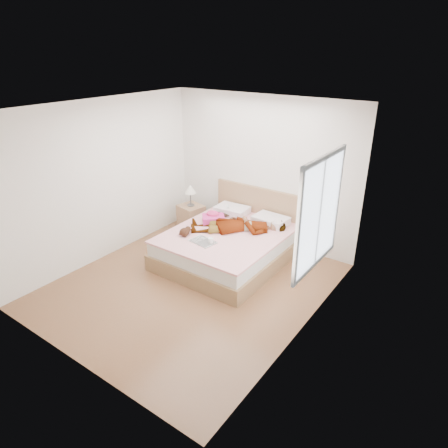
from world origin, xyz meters
name	(u,v)px	position (x,y,z in m)	size (l,w,h in m)	color
ground	(192,285)	(0.00, 0.00, 0.00)	(4.00, 4.00, 0.00)	#4B2A17
woman	(239,223)	(0.08, 1.17, 0.62)	(0.60, 1.60, 0.22)	white
hair	(226,211)	(-0.49, 1.62, 0.55)	(0.41, 0.50, 0.07)	black
phone	(228,206)	(-0.42, 1.57, 0.67)	(0.04, 0.09, 0.01)	silver
room_shell	(319,213)	(1.77, 0.30, 1.50)	(4.00, 4.00, 4.00)	white
bed	(230,243)	(0.00, 1.04, 0.28)	(1.80, 2.08, 1.00)	brown
towel	(213,218)	(-0.45, 1.15, 0.59)	(0.47, 0.47, 0.19)	#D2398C
magazine	(203,241)	(-0.12, 0.45, 0.52)	(0.44, 0.32, 0.02)	white
coffee_mug	(211,241)	(0.02, 0.47, 0.56)	(0.12, 0.09, 0.10)	white
plush_toy	(185,231)	(-0.50, 0.47, 0.58)	(0.17, 0.24, 0.13)	black
nightstand	(191,216)	(-1.22, 1.48, 0.31)	(0.52, 0.48, 0.95)	olive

